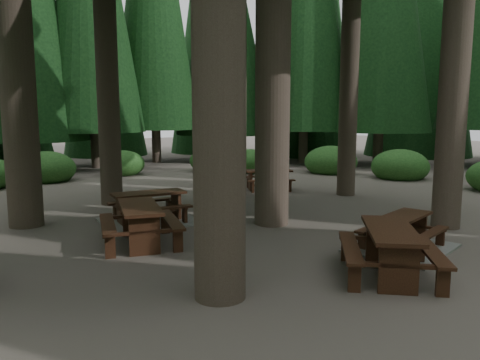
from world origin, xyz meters
TOP-DOWN VIEW (x-y plane):
  - ground at (0.00, 0.00)m, footprint 80.00×80.00m
  - picnic_table_a at (1.54, -3.04)m, footprint 2.39×2.12m
  - picnic_table_b at (-2.62, 0.33)m, footprint 2.06×2.31m
  - picnic_table_c at (-1.61, 2.09)m, footprint 2.50×2.16m
  - picnic_table_d at (4.02, 4.32)m, footprint 2.08×1.94m
  - picnic_table_e at (-0.01, -3.91)m, footprint 2.46×2.47m
  - shrub_ring at (0.70, 0.75)m, footprint 23.86×24.64m

SIDE VIEW (x-z plane):
  - ground at x=0.00m, z-range 0.00..0.00m
  - picnic_table_a at x=1.54m, z-range -0.12..0.57m
  - picnic_table_c at x=-1.61m, z-range -0.13..0.65m
  - shrub_ring at x=0.70m, z-range -0.35..1.15m
  - picnic_table_d at x=4.02m, z-range 0.12..0.83m
  - picnic_table_e at x=-0.01m, z-range 0.14..0.97m
  - picnic_table_b at x=-2.62m, z-range 0.14..0.97m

